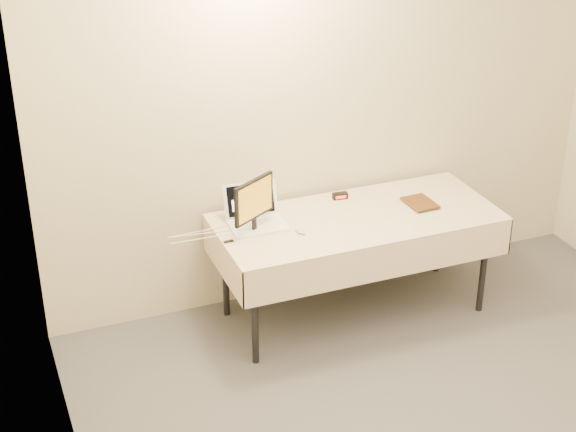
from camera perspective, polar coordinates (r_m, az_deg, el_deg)
name	(u,v)px	position (r m, az deg, el deg)	size (l,w,h in m)	color
back_wall	(331,106)	(5.90, 2.77, 7.14)	(4.00, 0.10, 2.70)	beige
table	(357,225)	(5.79, 4.46, -0.58)	(1.86, 0.81, 0.74)	black
laptop	(255,215)	(5.64, -2.16, 0.08)	(0.37, 0.34, 0.24)	white
monitor	(254,202)	(5.46, -2.22, 0.93)	(0.31, 0.20, 0.36)	black
book	(410,191)	(5.88, 7.87, 1.61)	(0.18, 0.02, 0.24)	brown
alarm_clock	(340,196)	(5.99, 3.38, 1.31)	(0.11, 0.05, 0.04)	black
clicker	(300,231)	(5.54, 0.81, -1.01)	(0.04, 0.08, 0.02)	silver
paper_form	(420,208)	(5.93, 8.51, 0.52)	(0.12, 0.30, 0.00)	#B4E3B7
usb_dongle	(229,241)	(5.45, -3.87, -1.65)	(0.06, 0.02, 0.01)	black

